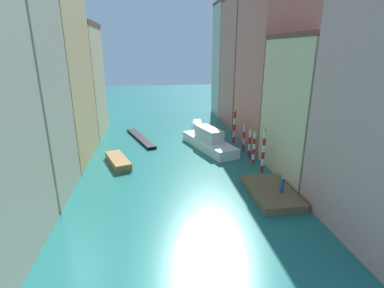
{
  "coord_description": "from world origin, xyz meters",
  "views": [
    {
      "loc": [
        -2.53,
        -13.88,
        13.28
      ],
      "look_at": [
        2.39,
        21.93,
        1.5
      ],
      "focal_mm": 27.21,
      "sensor_mm": 36.0,
      "label": 1
    }
  ],
  "objects_px": {
    "mooring_pole_2": "(250,142)",
    "motorboat_1": "(118,161)",
    "person_on_dock": "(282,185)",
    "motorboat_0": "(198,127)",
    "mooring_pole_3": "(244,137)",
    "gondola_black": "(140,138)",
    "mooring_pole_0": "(263,150)",
    "mooring_pole_4": "(234,126)",
    "waterfront_dock": "(271,192)",
    "mooring_pole_1": "(254,147)",
    "vaporetto_white": "(209,141)"
  },
  "relations": [
    {
      "from": "mooring_pole_3",
      "to": "gondola_black",
      "type": "relative_size",
      "value": 0.36
    },
    {
      "from": "waterfront_dock",
      "to": "motorboat_1",
      "type": "bearing_deg",
      "value": 146.49
    },
    {
      "from": "waterfront_dock",
      "to": "gondola_black",
      "type": "bearing_deg",
      "value": 122.68
    },
    {
      "from": "mooring_pole_0",
      "to": "motorboat_1",
      "type": "xyz_separation_m",
      "value": [
        -16.45,
        4.63,
        -2.2
      ]
    },
    {
      "from": "mooring_pole_4",
      "to": "mooring_pole_0",
      "type": "bearing_deg",
      "value": -88.46
    },
    {
      "from": "mooring_pole_2",
      "to": "motorboat_1",
      "type": "distance_m",
      "value": 16.65
    },
    {
      "from": "mooring_pole_0",
      "to": "mooring_pole_1",
      "type": "distance_m",
      "value": 2.37
    },
    {
      "from": "mooring_pole_0",
      "to": "mooring_pole_3",
      "type": "relative_size",
      "value": 1.33
    },
    {
      "from": "mooring_pole_4",
      "to": "motorboat_1",
      "type": "height_order",
      "value": "mooring_pole_4"
    },
    {
      "from": "mooring_pole_1",
      "to": "mooring_pole_2",
      "type": "height_order",
      "value": "mooring_pole_1"
    },
    {
      "from": "mooring_pole_2",
      "to": "vaporetto_white",
      "type": "xyz_separation_m",
      "value": [
        -4.58,
        3.96,
        -0.9
      ]
    },
    {
      "from": "mooring_pole_2",
      "to": "mooring_pole_4",
      "type": "relative_size",
      "value": 0.75
    },
    {
      "from": "mooring_pole_1",
      "to": "gondola_black",
      "type": "bearing_deg",
      "value": 138.27
    },
    {
      "from": "mooring_pole_0",
      "to": "motorboat_1",
      "type": "distance_m",
      "value": 17.23
    },
    {
      "from": "mooring_pole_1",
      "to": "waterfront_dock",
      "type": "bearing_deg",
      "value": -96.55
    },
    {
      "from": "mooring_pole_0",
      "to": "mooring_pole_4",
      "type": "xyz_separation_m",
      "value": [
        -0.29,
        10.83,
        -0.03
      ]
    },
    {
      "from": "waterfront_dock",
      "to": "person_on_dock",
      "type": "bearing_deg",
      "value": -51.27
    },
    {
      "from": "waterfront_dock",
      "to": "motorboat_1",
      "type": "distance_m",
      "value": 18.34
    },
    {
      "from": "mooring_pole_0",
      "to": "motorboat_0",
      "type": "height_order",
      "value": "mooring_pole_0"
    },
    {
      "from": "mooring_pole_0",
      "to": "mooring_pole_4",
      "type": "distance_m",
      "value": 10.83
    },
    {
      "from": "gondola_black",
      "to": "mooring_pole_3",
      "type": "bearing_deg",
      "value": -26.92
    },
    {
      "from": "motorboat_0",
      "to": "mooring_pole_3",
      "type": "bearing_deg",
      "value": -68.87
    },
    {
      "from": "mooring_pole_2",
      "to": "mooring_pole_1",
      "type": "bearing_deg",
      "value": -98.35
    },
    {
      "from": "person_on_dock",
      "to": "motorboat_1",
      "type": "bearing_deg",
      "value": 145.58
    },
    {
      "from": "waterfront_dock",
      "to": "person_on_dock",
      "type": "relative_size",
      "value": 4.49
    },
    {
      "from": "person_on_dock",
      "to": "mooring_pole_2",
      "type": "bearing_deg",
      "value": 86.66
    },
    {
      "from": "vaporetto_white",
      "to": "gondola_black",
      "type": "xyz_separation_m",
      "value": [
        -9.62,
        5.72,
        -0.87
      ]
    },
    {
      "from": "gondola_black",
      "to": "motorboat_0",
      "type": "height_order",
      "value": "motorboat_0"
    },
    {
      "from": "mooring_pole_3",
      "to": "motorboat_1",
      "type": "xyz_separation_m",
      "value": [
        -16.57,
        -2.8,
        -1.55
      ]
    },
    {
      "from": "vaporetto_white",
      "to": "motorboat_1",
      "type": "height_order",
      "value": "vaporetto_white"
    },
    {
      "from": "mooring_pole_3",
      "to": "mooring_pole_0",
      "type": "bearing_deg",
      "value": -90.96
    },
    {
      "from": "mooring_pole_1",
      "to": "motorboat_0",
      "type": "distance_m",
      "value": 17.45
    },
    {
      "from": "motorboat_0",
      "to": "motorboat_1",
      "type": "relative_size",
      "value": 1.31
    },
    {
      "from": "person_on_dock",
      "to": "motorboat_1",
      "type": "height_order",
      "value": "person_on_dock"
    },
    {
      "from": "vaporetto_white",
      "to": "gondola_black",
      "type": "height_order",
      "value": "vaporetto_white"
    },
    {
      "from": "person_on_dock",
      "to": "mooring_pole_1",
      "type": "height_order",
      "value": "mooring_pole_1"
    },
    {
      "from": "motorboat_1",
      "to": "mooring_pole_0",
      "type": "bearing_deg",
      "value": -15.72
    },
    {
      "from": "waterfront_dock",
      "to": "mooring_pole_2",
      "type": "bearing_deg",
      "value": 82.99
    },
    {
      "from": "person_on_dock",
      "to": "mooring_pole_4",
      "type": "xyz_separation_m",
      "value": [
        0.24,
        17.11,
        1.2
      ]
    },
    {
      "from": "mooring_pole_1",
      "to": "mooring_pole_4",
      "type": "bearing_deg",
      "value": 90.22
    },
    {
      "from": "motorboat_0",
      "to": "waterfront_dock",
      "type": "bearing_deg",
      "value": -82.47
    },
    {
      "from": "motorboat_1",
      "to": "mooring_pole_4",
      "type": "bearing_deg",
      "value": 20.99
    },
    {
      "from": "mooring_pole_1",
      "to": "vaporetto_white",
      "type": "height_order",
      "value": "mooring_pole_1"
    },
    {
      "from": "mooring_pole_1",
      "to": "mooring_pole_3",
      "type": "relative_size",
      "value": 1.1
    },
    {
      "from": "mooring_pole_3",
      "to": "gondola_black",
      "type": "distance_m",
      "value": 16.02
    },
    {
      "from": "waterfront_dock",
      "to": "person_on_dock",
      "type": "height_order",
      "value": "person_on_dock"
    },
    {
      "from": "waterfront_dock",
      "to": "gondola_black",
      "type": "distance_m",
      "value": 23.92
    },
    {
      "from": "mooring_pole_3",
      "to": "waterfront_dock",
      "type": "bearing_deg",
      "value": -95.66
    },
    {
      "from": "mooring_pole_2",
      "to": "mooring_pole_4",
      "type": "distance_m",
      "value": 5.92
    },
    {
      "from": "mooring_pole_0",
      "to": "mooring_pole_4",
      "type": "bearing_deg",
      "value": 91.54
    }
  ]
}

